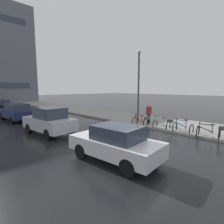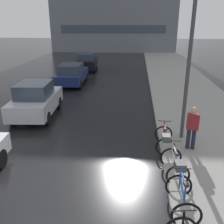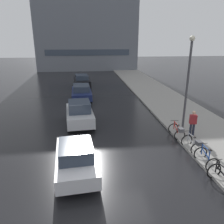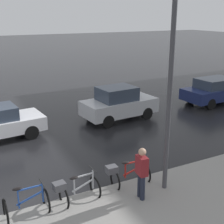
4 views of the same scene
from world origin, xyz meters
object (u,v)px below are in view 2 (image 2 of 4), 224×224
Objects in this scene: bicycle_second at (182,198)px; streetlamp at (190,49)px; bicycle_farthest at (165,139)px; car_black at (87,62)px; car_navy at (72,74)px; pedestrian at (192,127)px; car_silver at (36,100)px; bicycle_third at (176,165)px.

bicycle_second is 0.19× the size of streetlamp.
bicycle_farthest is at bearing 92.28° from bicycle_second.
bicycle_farthest is 17.00m from car_black.
bicycle_second is 20.01m from car_black.
pedestrian is at bearing -54.89° from car_navy.
bicycle_second is 14.28m from car_navy.
pedestrian is at bearing -23.48° from car_silver.
car_silver reaches higher than car_navy.
bicycle_second is 0.85× the size of bicycle_third.
car_silver is (-6.11, 6.13, 0.45)m from bicycle_second.
car_navy is at bearing 125.11° from pedestrian.
car_navy reaches higher than bicycle_third.
car_black is 0.76× the size of streetlamp.
car_navy reaches higher than bicycle_second.
car_navy is 0.98× the size of car_black.
pedestrian is 2.76m from streetlamp.
car_silver is 12.91m from car_black.
car_black is at bearing 90.08° from car_silver.
car_navy is at bearing 121.42° from bicycle_farthest.
car_navy is at bearing 117.93° from bicycle_third.
car_silver is 7.52m from pedestrian.
pedestrian reaches higher than car_black.
bicycle_second is at bearing -72.15° from car_black.
bicycle_second is 3.28m from pedestrian.
bicycle_third is 0.31× the size of car_navy.
streetlamp reaches higher than pedestrian.
car_navy is 6.14m from car_black.
bicycle_third is 18.70m from car_black.
bicycle_second is 5.20m from streetlamp.
car_black reaches higher than bicycle_second.
bicycle_second reaches higher than bicycle_farthest.
streetlamp is (-0.15, 0.96, 2.58)m from pedestrian.
car_silver is 6.78m from car_navy.
bicycle_farthest is at bearing 179.15° from pedestrian.
bicycle_third is at bearing -62.07° from car_navy.
bicycle_farthest is 3.31m from streetlamp.
bicycle_third is 0.34× the size of car_silver.
pedestrian is (6.92, -15.91, 0.15)m from car_black.
bicycle_second is at bearing -45.08° from car_silver.
car_silver reaches higher than pedestrian.
bicycle_third is (0.02, 1.39, 0.08)m from bicycle_second.
car_navy is at bearing 89.78° from car_silver.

